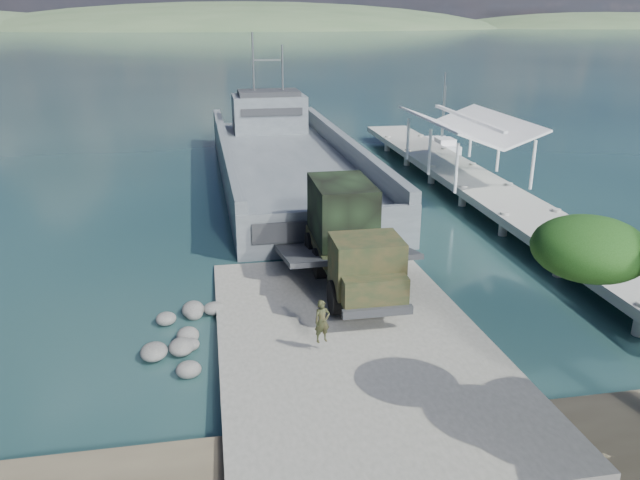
{
  "coord_description": "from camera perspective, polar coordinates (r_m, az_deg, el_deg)",
  "views": [
    {
      "loc": [
        -4.87,
        -21.36,
        11.94
      ],
      "look_at": [
        0.03,
        6.0,
        1.86
      ],
      "focal_mm": 35.0,
      "sensor_mm": 36.0,
      "label": 1
    }
  ],
  "objects": [
    {
      "name": "military_truck",
      "position": [
        27.84,
        2.7,
        0.31
      ],
      "size": [
        3.02,
        9.13,
        4.22
      ],
      "rotation": [
        0.0,
        0.0,
        -0.0
      ],
      "color": "black",
      "rests_on": "boat_ramp"
    },
    {
      "name": "sailboat_near",
      "position": [
        61.37,
        11.12,
        8.64
      ],
      "size": [
        2.38,
        5.02,
        5.89
      ],
      "rotation": [
        0.0,
        0.0,
        -0.21
      ],
      "color": "white",
      "rests_on": "ground"
    },
    {
      "name": "distant_headlands",
      "position": [
        584.07,
        -5.03,
        18.68
      ],
      "size": [
        1000.0,
        240.0,
        48.0
      ],
      "primitive_type": null,
      "color": "#405A38",
      "rests_on": "ground"
    },
    {
      "name": "landing_craft",
      "position": [
        47.67,
        -3.04,
        6.54
      ],
      "size": [
        10.25,
        38.48,
        11.38
      ],
      "rotation": [
        0.0,
        0.0,
        0.02
      ],
      "color": "#4F575E",
      "rests_on": "ground"
    },
    {
      "name": "soldier",
      "position": [
        22.48,
        0.19,
        -8.33
      ],
      "size": [
        0.65,
        0.5,
        1.59
      ],
      "primitive_type": "imported",
      "rotation": [
        0.0,
        0.0,
        0.23
      ],
      "color": "black",
      "rests_on": "boat_ramp"
    },
    {
      "name": "pier",
      "position": [
        45.13,
        13.55,
        6.13
      ],
      "size": [
        6.4,
        44.0,
        6.1
      ],
      "color": "#A7A69D",
      "rests_on": "ground"
    },
    {
      "name": "boat_ramp",
      "position": [
        23.98,
        2.92,
        -9.28
      ],
      "size": [
        10.0,
        18.0,
        0.5
      ],
      "primitive_type": "cube",
      "color": "slate",
      "rests_on": "ground"
    },
    {
      "name": "shoreline_rocks",
      "position": [
        24.95,
        -12.1,
        -9.16
      ],
      "size": [
        3.2,
        5.6,
        0.9
      ],
      "primitive_type": null,
      "color": "#525250",
      "rests_on": "ground"
    },
    {
      "name": "ground",
      "position": [
        24.95,
        2.39,
        -8.68
      ],
      "size": [
        1400.0,
        1400.0,
        0.0
      ],
      "primitive_type": "plane",
      "color": "#173538",
      "rests_on": "ground"
    },
    {
      "name": "sailboat_far",
      "position": [
        60.04,
        11.03,
        8.47
      ],
      "size": [
        1.77,
        5.95,
        7.23
      ],
      "rotation": [
        0.0,
        0.0,
        0.01
      ],
      "color": "white",
      "rests_on": "ground"
    }
  ]
}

